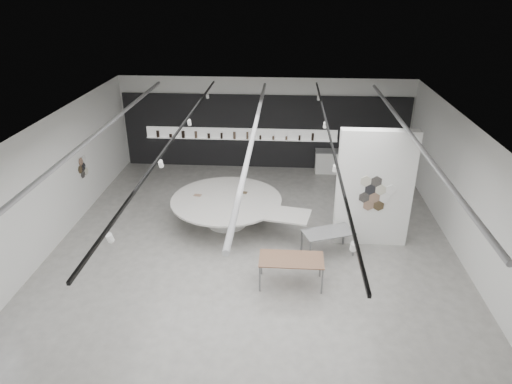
# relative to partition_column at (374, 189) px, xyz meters

# --- Properties ---
(room) EXTENTS (12.02, 14.02, 3.82)m
(room) POSITION_rel_partition_column_xyz_m (-3.59, -1.00, 0.27)
(room) COLOR #9B9892
(room) RESTS_ON ground
(back_wall_display) EXTENTS (11.80, 0.27, 3.10)m
(back_wall_display) POSITION_rel_partition_column_xyz_m (-3.58, 5.94, -0.26)
(back_wall_display) COLOR black
(back_wall_display) RESTS_ON ground
(partition_column) EXTENTS (2.20, 0.38, 3.60)m
(partition_column) POSITION_rel_partition_column_xyz_m (0.00, 0.00, 0.00)
(partition_column) COLOR white
(partition_column) RESTS_ON ground
(display_island) EXTENTS (4.87, 4.25, 0.92)m
(display_island) POSITION_rel_partition_column_xyz_m (-4.42, 0.80, -1.20)
(display_island) COLOR white
(display_island) RESTS_ON ground
(sample_table_wood) EXTENTS (1.68, 0.84, 0.79)m
(sample_table_wood) POSITION_rel_partition_column_xyz_m (-2.40, -2.31, -1.07)
(sample_table_wood) COLOR brown
(sample_table_wood) RESTS_ON ground
(sample_table_stone) EXTENTS (1.62, 1.19, 0.75)m
(sample_table_stone) POSITION_rel_partition_column_xyz_m (-1.32, -0.77, -1.12)
(sample_table_stone) COLOR gray
(sample_table_stone) RESTS_ON ground
(kitchen_counter) EXTENTS (1.66, 0.66, 1.30)m
(kitchen_counter) POSITION_rel_partition_column_xyz_m (-0.55, 5.53, -1.33)
(kitchen_counter) COLOR white
(kitchen_counter) RESTS_ON ground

